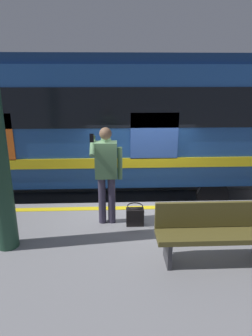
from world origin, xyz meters
TOP-DOWN VIEW (x-y plane):
  - ground_plane at (0.00, 0.00)m, footprint 24.31×24.31m
  - platform at (0.00, 1.83)m, footprint 12.04×3.67m
  - safety_line at (0.00, 0.30)m, footprint 11.80×0.16m
  - track_rail_near at (0.00, -1.38)m, footprint 15.66×0.08m
  - track_rail_far at (0.00, -2.82)m, footprint 15.66×0.08m
  - train_carriage at (1.57, -2.10)m, footprint 10.75×2.93m
  - passenger at (0.77, 0.89)m, footprint 0.57×0.55m
  - handbag at (0.25, 1.03)m, footprint 0.33×0.30m
  - bench at (-0.87, 2.15)m, footprint 1.79×0.44m

SIDE VIEW (x-z plane):
  - ground_plane at x=0.00m, z-range 0.00..0.00m
  - track_rail_near at x=0.00m, z-range 0.00..0.16m
  - track_rail_far at x=0.00m, z-range 0.00..0.16m
  - platform at x=0.00m, z-range 0.00..0.87m
  - safety_line at x=0.00m, z-range 0.87..0.88m
  - handbag at x=0.25m, z-range 0.85..1.25m
  - bench at x=-0.87m, z-range 0.92..1.82m
  - passenger at x=0.77m, z-range 1.04..2.88m
  - train_carriage at x=1.57m, z-range 0.54..4.42m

